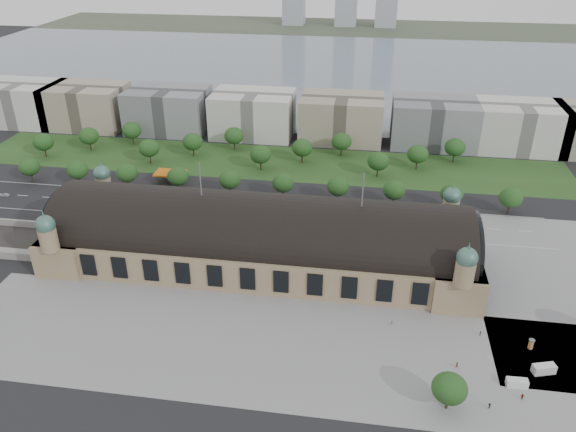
# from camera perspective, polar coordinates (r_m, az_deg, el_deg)

# --- Properties ---
(ground) EXTENTS (900.00, 900.00, 0.00)m
(ground) POSITION_cam_1_polar(r_m,az_deg,el_deg) (203.86, -2.85, -4.72)
(ground) COLOR black
(ground) RESTS_ON ground
(station) EXTENTS (150.00, 48.40, 44.30)m
(station) POSITION_cam_1_polar(r_m,az_deg,el_deg) (198.49, -2.92, -2.23)
(station) COLOR #9A7F5F
(station) RESTS_ON ground
(plaza_south) EXTENTS (190.00, 48.00, 0.12)m
(plaza_south) POSITION_cam_1_polar(r_m,az_deg,el_deg) (167.71, -2.39, -13.08)
(plaza_south) COLOR gray
(plaza_south) RESTS_ON ground
(plaza_east) EXTENTS (56.00, 100.00, 0.12)m
(plaza_east) POSITION_cam_1_polar(r_m,az_deg,el_deg) (211.70, 25.86, -6.53)
(plaza_east) COLOR gray
(plaza_east) RESTS_ON ground
(road_slab) EXTENTS (260.00, 26.00, 0.10)m
(road_slab) POSITION_cam_1_polar(r_m,az_deg,el_deg) (239.94, -5.78, 0.55)
(road_slab) COLOR black
(road_slab) RESTS_ON ground
(grass_belt) EXTENTS (300.00, 45.00, 0.10)m
(grass_belt) POSITION_cam_1_polar(r_m,az_deg,el_deg) (287.56, -2.19, 5.50)
(grass_belt) COLOR #26451B
(grass_belt) RESTS_ON ground
(petrol_station) EXTENTS (14.00, 13.00, 5.05)m
(petrol_station) POSITION_cam_1_polar(r_m,az_deg,el_deg) (271.70, -11.41, 4.23)
(petrol_station) COLOR orange
(petrol_station) RESTS_ON ground
(lake) EXTENTS (700.00, 320.00, 0.08)m
(lake) POSITION_cam_1_polar(r_m,az_deg,el_deg) (479.89, 4.28, 14.72)
(lake) COLOR slate
(lake) RESTS_ON ground
(far_shore) EXTENTS (700.00, 120.00, 0.14)m
(far_shore) POSITION_cam_1_polar(r_m,az_deg,el_deg) (675.69, 5.80, 18.56)
(far_shore) COLOR #44513D
(far_shore) RESTS_ON ground
(office_0) EXTENTS (45.00, 32.00, 24.00)m
(office_0) POSITION_cam_1_polar(r_m,az_deg,el_deg) (377.32, -25.22, 10.34)
(office_0) COLOR silver
(office_0) RESTS_ON ground
(office_1) EXTENTS (45.00, 32.00, 24.00)m
(office_1) POSITION_cam_1_polar(r_m,az_deg,el_deg) (357.10, -19.75, 10.47)
(office_1) COLOR tan
(office_1) RESTS_ON ground
(office_2) EXTENTS (45.00, 32.00, 24.00)m
(office_2) POSITION_cam_1_polar(r_m,az_deg,el_deg) (336.82, -12.06, 10.50)
(office_2) COLOR gray
(office_2) RESTS_ON ground
(office_3) EXTENTS (45.00, 32.00, 24.00)m
(office_3) POSITION_cam_1_polar(r_m,az_deg,el_deg) (323.08, -3.57, 10.31)
(office_3) COLOR silver
(office_3) RESTS_ON ground
(office_4) EXTENTS (45.00, 32.00, 24.00)m
(office_4) POSITION_cam_1_polar(r_m,az_deg,el_deg) (316.73, 5.45, 9.87)
(office_4) COLOR tan
(office_4) RESTS_ON ground
(office_5) EXTENTS (45.00, 32.00, 24.00)m
(office_5) POSITION_cam_1_polar(r_m,az_deg,el_deg) (318.20, 14.58, 9.18)
(office_5) COLOR gray
(office_5) RESTS_ON ground
(office_6) EXTENTS (45.00, 32.00, 24.00)m
(office_6) POSITION_cam_1_polar(r_m,az_deg,el_deg) (326.13, 22.52, 8.39)
(office_6) COLOR silver
(office_6) RESTS_ON ground
(tree_row_0) EXTENTS (9.60, 9.60, 11.52)m
(tree_row_0) POSITION_cam_1_polar(r_m,az_deg,el_deg) (289.00, -24.79, 4.55)
(tree_row_0) COLOR #2D2116
(tree_row_0) RESTS_ON ground
(tree_row_1) EXTENTS (9.60, 9.60, 11.52)m
(tree_row_1) POSITION_cam_1_polar(r_m,az_deg,el_deg) (276.81, -20.59, 4.40)
(tree_row_1) COLOR #2D2116
(tree_row_1) RESTS_ON ground
(tree_row_2) EXTENTS (9.60, 9.60, 11.52)m
(tree_row_2) POSITION_cam_1_polar(r_m,az_deg,el_deg) (266.23, -16.03, 4.21)
(tree_row_2) COLOR #2D2116
(tree_row_2) RESTS_ON ground
(tree_row_3) EXTENTS (9.60, 9.60, 11.52)m
(tree_row_3) POSITION_cam_1_polar(r_m,az_deg,el_deg) (257.46, -11.13, 3.97)
(tree_row_3) COLOR #2D2116
(tree_row_3) RESTS_ON ground
(tree_row_4) EXTENTS (9.60, 9.60, 11.52)m
(tree_row_4) POSITION_cam_1_polar(r_m,az_deg,el_deg) (250.69, -5.93, 3.69)
(tree_row_4) COLOR #2D2116
(tree_row_4) RESTS_ON ground
(tree_row_5) EXTENTS (9.60, 9.60, 11.52)m
(tree_row_5) POSITION_cam_1_polar(r_m,az_deg,el_deg) (246.08, -0.50, 3.36)
(tree_row_5) COLOR #2D2116
(tree_row_5) RESTS_ON ground
(tree_row_6) EXTENTS (9.60, 9.60, 11.52)m
(tree_row_6) POSITION_cam_1_polar(r_m,az_deg,el_deg) (243.76, 5.09, 3.00)
(tree_row_6) COLOR #2D2116
(tree_row_6) RESTS_ON ground
(tree_row_7) EXTENTS (9.60, 9.60, 11.52)m
(tree_row_7) POSITION_cam_1_polar(r_m,az_deg,el_deg) (243.80, 10.72, 2.60)
(tree_row_7) COLOR #2D2116
(tree_row_7) RESTS_ON ground
(tree_row_8) EXTENTS (9.60, 9.60, 11.52)m
(tree_row_8) POSITION_cam_1_polar(r_m,az_deg,el_deg) (246.18, 16.30, 2.18)
(tree_row_8) COLOR #2D2116
(tree_row_8) RESTS_ON ground
(tree_row_9) EXTENTS (9.60, 9.60, 11.52)m
(tree_row_9) POSITION_cam_1_polar(r_m,az_deg,el_deg) (250.85, 21.72, 1.75)
(tree_row_9) COLOR #2D2116
(tree_row_9) RESTS_ON ground
(tree_belt_0) EXTENTS (10.40, 10.40, 12.48)m
(tree_belt_0) POSITION_cam_1_polar(r_m,az_deg,el_deg) (317.40, -23.60, 6.90)
(tree_belt_0) COLOR #2D2116
(tree_belt_0) RESTS_ON ground
(tree_belt_1) EXTENTS (10.40, 10.40, 12.48)m
(tree_belt_1) POSITION_cam_1_polar(r_m,az_deg,el_deg) (317.76, -19.59, 7.67)
(tree_belt_1) COLOR #2D2116
(tree_belt_1) RESTS_ON ground
(tree_belt_2) EXTENTS (10.40, 10.40, 12.48)m
(tree_belt_2) POSITION_cam_1_polar(r_m,az_deg,el_deg) (319.70, -15.59, 8.39)
(tree_belt_2) COLOR #2D2116
(tree_belt_2) RESTS_ON ground
(tree_belt_3) EXTENTS (10.40, 10.40, 12.48)m
(tree_belt_3) POSITION_cam_1_polar(r_m,az_deg,el_deg) (291.73, -13.94, 6.72)
(tree_belt_3) COLOR #2D2116
(tree_belt_3) RESTS_ON ground
(tree_belt_4) EXTENTS (10.40, 10.40, 12.48)m
(tree_belt_4) POSITION_cam_1_polar(r_m,az_deg,el_deg) (295.80, -9.66, 7.45)
(tree_belt_4) COLOR #2D2116
(tree_belt_4) RESTS_ON ground
(tree_belt_5) EXTENTS (10.40, 10.40, 12.48)m
(tree_belt_5) POSITION_cam_1_polar(r_m,az_deg,el_deg) (301.50, -5.50, 8.12)
(tree_belt_5) COLOR #2D2116
(tree_belt_5) RESTS_ON ground
(tree_belt_6) EXTENTS (10.40, 10.40, 12.48)m
(tree_belt_6) POSITION_cam_1_polar(r_m,az_deg,el_deg) (275.62, -2.81, 6.27)
(tree_belt_6) COLOR #2D2116
(tree_belt_6) RESTS_ON ground
(tree_belt_7) EXTENTS (10.40, 10.40, 12.48)m
(tree_belt_7) POSITION_cam_1_polar(r_m,az_deg,el_deg) (283.77, 1.45, 6.95)
(tree_belt_7) COLOR #2D2116
(tree_belt_7) RESTS_ON ground
(tree_belt_8) EXTENTS (10.40, 10.40, 12.48)m
(tree_belt_8) POSITION_cam_1_polar(r_m,az_deg,el_deg) (293.41, 5.47, 7.55)
(tree_belt_8) COLOR #2D2116
(tree_belt_8) RESTS_ON ground
(tree_belt_9) EXTENTS (10.40, 10.40, 12.48)m
(tree_belt_9) POSITION_cam_1_polar(r_m,az_deg,el_deg) (270.79, 9.16, 5.52)
(tree_belt_9) COLOR #2D2116
(tree_belt_9) RESTS_ON ground
(tree_belt_10) EXTENTS (10.40, 10.40, 12.48)m
(tree_belt_10) POSITION_cam_1_polar(r_m,az_deg,el_deg) (282.93, 13.04, 6.15)
(tree_belt_10) COLOR #2D2116
(tree_belt_10) RESTS_ON ground
(tree_belt_11) EXTENTS (10.40, 10.40, 12.48)m
(tree_belt_11) POSITION_cam_1_polar(r_m,az_deg,el_deg) (296.28, 16.60, 6.69)
(tree_belt_11) COLOR #2D2116
(tree_belt_11) RESTS_ON ground
(tree_plaza_s) EXTENTS (9.00, 9.00, 10.64)m
(tree_plaza_s) POSITION_cam_1_polar(r_m,az_deg,el_deg) (151.34, 16.09, -16.49)
(tree_plaza_s) COLOR #2D2116
(tree_plaza_s) RESTS_ON ground
(traffic_car_0) EXTENTS (4.30, 1.75, 1.46)m
(traffic_car_0) POSITION_cam_1_polar(r_m,az_deg,el_deg) (280.99, -26.82, 1.94)
(traffic_car_0) COLOR silver
(traffic_car_0) RESTS_ON ground
(traffic_car_1) EXTENTS (5.10, 2.18, 1.64)m
(traffic_car_1) POSITION_cam_1_polar(r_m,az_deg,el_deg) (272.80, -22.00, 2.26)
(traffic_car_1) COLOR #95989E
(traffic_car_1) RESTS_ON ground
(traffic_car_2) EXTENTS (5.90, 3.32, 1.56)m
(traffic_car_2) POSITION_cam_1_polar(r_m,az_deg,el_deg) (252.65, -18.30, 0.86)
(traffic_car_2) COLOR black
(traffic_car_2) RESTS_ON ground
(traffic_car_3) EXTENTS (4.88, 2.38, 1.37)m
(traffic_car_3) POSITION_cam_1_polar(r_m,az_deg,el_deg) (252.28, -10.53, 1.82)
(traffic_car_3) COLOR maroon
(traffic_car_3) RESTS_ON ground
(traffic_car_4) EXTENTS (4.50, 2.29, 1.47)m
(traffic_car_4) POSITION_cam_1_polar(r_m,az_deg,el_deg) (228.64, 0.30, -0.56)
(traffic_car_4) COLOR #182044
(traffic_car_4) RESTS_ON ground
(traffic_car_5) EXTENTS (4.66, 1.67, 1.53)m
(traffic_car_5) POSITION_cam_1_polar(r_m,az_deg,el_deg) (232.92, 5.37, -0.11)
(traffic_car_5) COLOR slate
(traffic_car_5) RESTS_ON ground
(traffic_car_6) EXTENTS (5.14, 2.47, 1.41)m
(traffic_car_6) POSITION_cam_1_polar(r_m,az_deg,el_deg) (233.00, 15.69, -1.13)
(traffic_car_6) COLOR silver
(traffic_car_6) RESTS_ON ground
(parked_car_0) EXTENTS (4.93, 3.43, 1.54)m
(parked_car_0) POSITION_cam_1_polar(r_m,az_deg,el_deg) (240.08, -15.04, -0.11)
(parked_car_0) COLOR black
(parked_car_0) RESTS_ON ground
(parked_car_1) EXTENTS (5.94, 4.38, 1.50)m
(parked_car_1) POSITION_cam_1_polar(r_m,az_deg,el_deg) (235.74, -14.28, -0.56)
(parked_car_1) COLOR maroon
(parked_car_1) RESTS_ON ground
(parked_car_2) EXTENTS (4.77, 3.89, 1.30)m
(parked_car_2) POSITION_cam_1_polar(r_m,az_deg,el_deg) (235.97, -12.47, -0.33)
(parked_car_2) COLOR #201B4B
(parked_car_2) RESTS_ON ground
(parked_car_3) EXTENTS (4.30, 2.97, 1.36)m
(parked_car_3) POSITION_cam_1_polar(r_m,az_deg,el_deg) (233.44, -13.28, -0.75)
(parked_car_3) COLOR slate
(parked_car_3) RESTS_ON ground
(parked_car_4) EXTENTS (4.11, 3.11, 1.30)m
(parked_car_4) POSITION_cam_1_polar(r_m,az_deg,el_deg) (231.22, -11.35, -0.83)
(parked_car_4) COLOR silver
(parked_car_4) RESTS_ON ground
(parked_car_5) EXTENTS (6.01, 4.55, 1.52)m
(parked_car_5) POSITION_cam_1_polar(r_m,az_deg,el_deg) (237.14, -13.27, -0.25)
(parked_car_5) COLOR #95999D
(parked_car_5) RESTS_ON ground
(parked_car_6) EXTENTS (5.96, 5.04, 1.64)m
(parked_car_6) POSITION_cam_1_polar(r_m,az_deg,el_deg) (236.07, -12.59, -0.29)
(parked_car_6) COLOR black
(parked_car_6) RESTS_ON ground
(bus_west) EXTENTS (13.55, 3.43, 3.76)m
(bus_west) POSITION_cam_1_polar(r_m,az_deg,el_deg) (226.77, -3.11, -0.53)
(bus_west) COLOR #B01C2F
(bus_west) RESTS_ON ground
(bus_mid) EXTENTS (12.48, 3.36, 3.45)m
(bus_mid) POSITION_cam_1_polar(r_m,az_deg,el_deg) (228.47, 1.77, -0.31)
(bus_mid) COLOR beige
(bus_mid) RESTS_ON ground
(bus_east) EXTENTS (12.41, 3.54, 3.42)m
(bus_east) POSITION_cam_1_polar(r_m,az_deg,el_deg) (227.35, 6.43, -0.65)
(bus_east) COLOR silver
(bus_east) RESTS_ON ground
(van_east) EXTENTS (6.64, 4.16, 2.68)m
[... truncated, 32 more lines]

